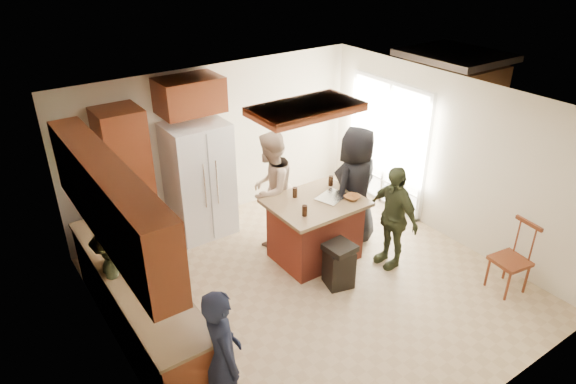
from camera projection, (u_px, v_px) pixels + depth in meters
room_shell at (441, 126)px, 9.93m from camera, size 8.00×5.20×5.00m
person_front_left at (223, 357)px, 4.78m from camera, size 0.50×0.62×1.52m
person_behind_left at (271, 189)px, 7.54m from camera, size 1.00×0.90×1.76m
person_behind_right at (356, 187)px, 7.51m from camera, size 1.01×0.77×1.83m
person_side_right at (393, 217)px, 7.07m from camera, size 0.48×0.90×1.52m
person_counter at (122, 280)px, 5.86m from camera, size 0.70×1.03×1.46m
left_cabinetry at (129, 272)px, 5.63m from camera, size 0.64×3.00×2.30m
back_wall_units at (144, 161)px, 7.20m from camera, size 1.80×0.60×2.45m
refrigerator at (199, 180)px, 7.76m from camera, size 0.90×0.76×1.80m
kitchen_island at (315, 229)px, 7.32m from camera, size 1.28×1.03×0.93m
island_items at (332, 196)px, 7.16m from camera, size 0.97×0.67×0.15m
trash_bin at (339, 265)px, 6.82m from camera, size 0.41×0.41×0.63m
spindle_chair at (511, 260)px, 6.68m from camera, size 0.48×0.48×0.99m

